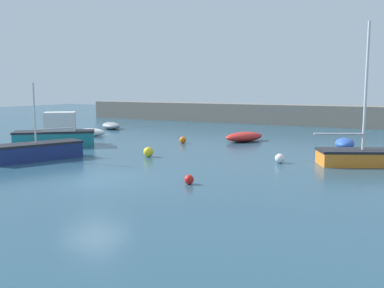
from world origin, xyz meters
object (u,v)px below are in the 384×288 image
object	(u,v)px
open_tender_yellow	(244,137)
mooring_buoy_orange	(183,140)
cabin_cruiser_white	(56,133)
fishing_dinghy_green	(345,143)
sailboat_short_mast	(36,151)
mooring_buoy_yellow	(148,152)
mooring_buoy_red	(189,179)
mooring_buoy_white	(280,158)
sailboat_tall_mast	(362,156)
rowboat_white_midwater	(111,126)
dinghy_near_pier	(91,132)

from	to	relation	value
open_tender_yellow	mooring_buoy_orange	world-z (taller)	open_tender_yellow
cabin_cruiser_white	open_tender_yellow	size ratio (longest dim) A/B	1.46
fishing_dinghy_green	sailboat_short_mast	bearing A→B (deg)	122.66
fishing_dinghy_green	mooring_buoy_yellow	size ratio (longest dim) A/B	4.21
mooring_buoy_red	mooring_buoy_yellow	distance (m)	7.07
cabin_cruiser_white	mooring_buoy_white	size ratio (longest dim) A/B	10.55
sailboat_tall_mast	mooring_buoy_red	xyz separation A→B (m)	(-5.48, -7.72, -0.27)
open_tender_yellow	sailboat_short_mast	bearing A→B (deg)	-1.81
sailboat_tall_mast	open_tender_yellow	world-z (taller)	sailboat_tall_mast
rowboat_white_midwater	open_tender_yellow	world-z (taller)	open_tender_yellow
sailboat_tall_mast	open_tender_yellow	xyz separation A→B (m)	(-8.51, 5.90, -0.12)
open_tender_yellow	rowboat_white_midwater	bearing A→B (deg)	-74.37
fishing_dinghy_green	rowboat_white_midwater	bearing A→B (deg)	72.53
fishing_dinghy_green	sailboat_short_mast	world-z (taller)	sailboat_short_mast
sailboat_short_mast	mooring_buoy_orange	size ratio (longest dim) A/B	10.58
mooring_buoy_yellow	rowboat_white_midwater	bearing A→B (deg)	135.89
sailboat_tall_mast	mooring_buoy_red	distance (m)	9.47
fishing_dinghy_green	cabin_cruiser_white	size ratio (longest dim) A/B	0.45
mooring_buoy_red	sailboat_short_mast	bearing A→B (deg)	173.20
fishing_dinghy_green	open_tender_yellow	world-z (taller)	open_tender_yellow
cabin_cruiser_white	mooring_buoy_white	bearing A→B (deg)	141.57
rowboat_white_midwater	mooring_buoy_orange	world-z (taller)	rowboat_white_midwater
mooring_buoy_red	mooring_buoy_yellow	xyz separation A→B (m)	(-5.18, 4.81, 0.08)
cabin_cruiser_white	rowboat_white_midwater	world-z (taller)	cabin_cruiser_white
open_tender_yellow	sailboat_short_mast	size ratio (longest dim) A/B	0.71
cabin_cruiser_white	sailboat_short_mast	size ratio (longest dim) A/B	1.04
cabin_cruiser_white	dinghy_near_pier	world-z (taller)	cabin_cruiser_white
fishing_dinghy_green	cabin_cruiser_white	xyz separation A→B (m)	(-16.95, -7.41, 0.47)
fishing_dinghy_green	rowboat_white_midwater	world-z (taller)	fishing_dinghy_green
fishing_dinghy_green	sailboat_tall_mast	bearing A→B (deg)	-172.12
sailboat_tall_mast	mooring_buoy_white	size ratio (longest dim) A/B	14.37
sailboat_short_mast	fishing_dinghy_green	bearing A→B (deg)	153.47
sailboat_tall_mast	sailboat_short_mast	world-z (taller)	sailboat_tall_mast
sailboat_short_mast	mooring_buoy_yellow	world-z (taller)	sailboat_short_mast
sailboat_tall_mast	dinghy_near_pier	bearing A→B (deg)	144.30
dinghy_near_pier	mooring_buoy_white	bearing A→B (deg)	149.52
fishing_dinghy_green	cabin_cruiser_white	distance (m)	18.51
fishing_dinghy_green	dinghy_near_pier	distance (m)	18.68
fishing_dinghy_green	mooring_buoy_orange	xyz separation A→B (m)	(-10.14, -2.56, -0.10)
fishing_dinghy_green	mooring_buoy_white	world-z (taller)	fishing_dinghy_green
mooring_buoy_orange	open_tender_yellow	bearing A→B (deg)	41.49
cabin_cruiser_white	mooring_buoy_white	distance (m)	14.91
dinghy_near_pier	open_tender_yellow	bearing A→B (deg)	177.98
dinghy_near_pier	mooring_buoy_white	size ratio (longest dim) A/B	5.22
mooring_buoy_orange	mooring_buoy_red	size ratio (longest dim) A/B	1.22
mooring_buoy_white	fishing_dinghy_green	bearing A→B (deg)	73.43
mooring_buoy_orange	mooring_buoy_yellow	distance (m)	6.00
sailboat_short_mast	cabin_cruiser_white	bearing A→B (deg)	-122.57
cabin_cruiser_white	dinghy_near_pier	xyz separation A→B (m)	(-1.59, 5.12, -0.49)
mooring_buoy_white	mooring_buoy_yellow	world-z (taller)	mooring_buoy_yellow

